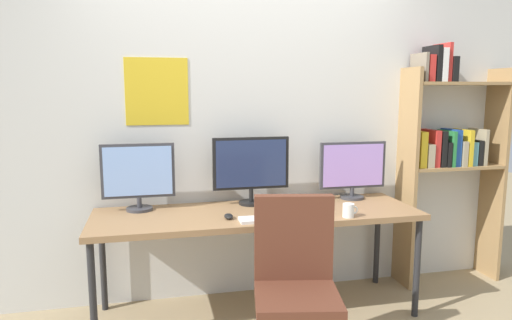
# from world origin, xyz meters

# --- Properties ---
(wall_back) EXTENTS (4.63, 0.11, 2.60)m
(wall_back) POSITION_xyz_m (-0.00, 1.02, 1.30)
(wall_back) COLOR silver
(wall_back) RESTS_ON ground_plane
(desk) EXTENTS (2.23, 0.68, 0.74)m
(desk) POSITION_xyz_m (0.00, 0.60, 0.69)
(desk) COLOR #936D47
(desk) RESTS_ON ground_plane
(bookshelf) EXTENTS (0.83, 0.28, 1.92)m
(bookshelf) POSITION_xyz_m (1.61, 0.83, 1.14)
(bookshelf) COLOR #9E7A4C
(bookshelf) RESTS_ON ground_plane
(office_chair) EXTENTS (0.52, 0.52, 0.99)m
(office_chair) POSITION_xyz_m (0.04, -0.15, 0.40)
(office_chair) COLOR #2D2D33
(office_chair) RESTS_ON ground_plane
(monitor_left) EXTENTS (0.49, 0.18, 0.46)m
(monitor_left) POSITION_xyz_m (-0.79, 0.81, 0.99)
(monitor_left) COLOR #38383D
(monitor_left) RESTS_ON desk
(monitor_center) EXTENTS (0.56, 0.18, 0.49)m
(monitor_center) POSITION_xyz_m (0.00, 0.81, 1.02)
(monitor_center) COLOR black
(monitor_center) RESTS_ON desk
(monitor_right) EXTENTS (0.52, 0.18, 0.44)m
(monitor_right) POSITION_xyz_m (0.79, 0.81, 0.98)
(monitor_right) COLOR #38383D
(monitor_right) RESTS_ON desk
(keyboard_main) EXTENTS (0.34, 0.13, 0.02)m
(keyboard_main) POSITION_xyz_m (0.00, 0.37, 0.75)
(keyboard_main) COLOR silver
(keyboard_main) RESTS_ON desk
(computer_mouse) EXTENTS (0.06, 0.10, 0.03)m
(computer_mouse) POSITION_xyz_m (-0.22, 0.46, 0.76)
(computer_mouse) COLOR black
(computer_mouse) RESTS_ON desk
(coffee_mug) EXTENTS (0.11, 0.08, 0.09)m
(coffee_mug) POSITION_xyz_m (0.55, 0.33, 0.79)
(coffee_mug) COLOR white
(coffee_mug) RESTS_ON desk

